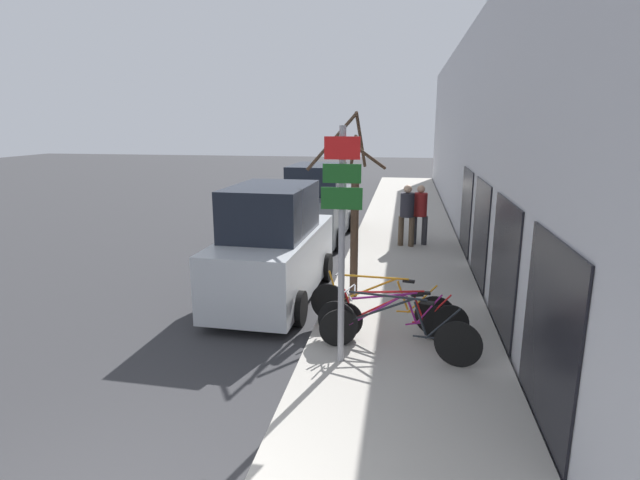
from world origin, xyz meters
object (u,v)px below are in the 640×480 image
Objects in this scene: pedestrian_near at (420,210)px; pedestrian_far at (407,211)px; bicycle_3 at (380,306)px; bicycle_2 at (396,318)px; parked_car_0 at (274,249)px; bicycle_1 at (390,322)px; signpost at (342,233)px; parked_car_1 at (318,206)px; bicycle_0 at (395,329)px; street_tree at (354,216)px.

pedestrian_near is 0.98× the size of pedestrian_far.
bicycle_3 is 6.23m from pedestrian_far.
parked_car_0 is at bearing 47.31° from bicycle_2.
bicycle_1 is 3.41m from parked_car_0.
pedestrian_far is (0.96, 7.55, -0.97)m from signpost.
parked_car_1 is at bearing 1.44° from bicycle_1.
bicycle_2 is 0.54m from bicycle_3.
bicycle_3 is (-0.28, 0.98, -0.00)m from bicycle_0.
bicycle_0 is at bearing -42.56° from parked_car_0.
parked_car_0 is at bearing -88.33° from parked_car_1.
signpost is 1.95× the size of pedestrian_far.
parked_car_0 is (-2.62, 2.56, 0.54)m from bicycle_0.
parked_car_1 reaches higher than pedestrian_near.
street_tree is at bearing 35.62° from bicycle_0.
parked_car_1 is at bearing 107.10° from street_tree.
parked_car_0 is 1.01× the size of parked_car_1.
signpost is 3.03m from street_tree.
pedestrian_far is at bearing 60.65° from parked_car_0.
bicycle_0 is 3.71m from parked_car_0.
pedestrian_near is at bearing -12.40° from parked_car_1.
bicycle_1 is at bearing -69.28° from street_tree.
bicycle_2 is 2.66m from street_tree.
bicycle_1 is at bearing -39.02° from parked_car_0.
street_tree reaches higher than bicycle_1.
signpost reaches higher than bicycle_2.
bicycle_2 is 1.35× the size of pedestrian_near.
signpost is 2.04m from bicycle_2.
parked_car_0 is 5.66m from parked_car_1.
signpost is at bearing 119.24° from bicycle_1.
parked_car_0 is 1.19× the size of street_tree.
bicycle_1 is 2.76m from street_tree.
street_tree reaches higher than bicycle_2.
street_tree is at bearing 88.66° from pedestrian_far.
bicycle_2 is (0.01, 0.53, -0.04)m from bicycle_0.
bicycle_0 is 1.02m from bicycle_3.
pedestrian_near is at bearing -21.76° from bicycle_1.
bicycle_3 is at bearing 98.19° from pedestrian_far.
pedestrian_far is (0.43, 6.19, 0.63)m from bicycle_3.
signpost is 0.79× the size of parked_car_0.
parked_car_1 reaches higher than pedestrian_far.
street_tree reaches higher than pedestrian_far.
pedestrian_far reaches higher than bicycle_0.
parked_car_1 is 1.18× the size of street_tree.
parked_car_0 reaches higher than bicycle_2.
signpost reaches higher than bicycle_1.
parked_car_1 is at bearing 173.41° from pedestrian_near.
parked_car_1 is at bearing 92.09° from parked_car_0.
bicycle_3 is at bearing 31.68° from bicycle_0.
bicycle_2 reaches higher than bicycle_1.
bicycle_0 is at bearing -153.80° from bicycle_3.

